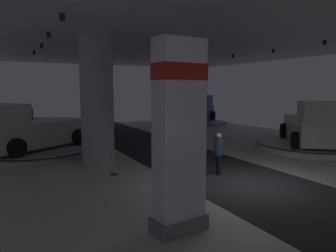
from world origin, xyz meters
TOP-DOWN VIEW (x-y plane):
  - ground at (0.00, 0.00)m, footprint 24.00×44.00m
  - ceiling_with_spotlights at (0.00, 0.00)m, footprint 24.00×44.00m
  - column_left at (-3.84, 5.31)m, footprint 1.39×1.39m
  - brand_sign_pylon at (-3.94, -2.10)m, footprint 1.33×0.79m
  - display_platform_deep_left at (-7.04, 15.26)m, footprint 5.36×5.36m
  - display_car_deep_left at (-7.02, 15.24)m, footprint 4.43×3.98m
  - display_platform_mid_right at (7.22, 3.43)m, footprint 5.68×5.68m
  - pickup_truck_mid_right at (7.02, 3.18)m, footprint 4.92×5.47m
  - display_platform_far_left at (-6.09, 9.03)m, footprint 5.68×5.68m
  - pickup_truck_far_left at (-6.35, 8.85)m, footprint 5.58×4.71m
  - display_platform_deep_right at (7.41, 15.73)m, footprint 5.69×5.69m
  - pickup_truck_deep_right at (7.66, 15.94)m, footprint 5.43×4.98m
  - visitor_walking_near at (-0.25, 1.50)m, footprint 0.32×0.32m
  - visitor_walking_far at (-1.07, 3.56)m, footprint 0.32×0.32m
  - stanchion_a at (-3.81, 3.24)m, footprint 0.28×0.28m

SIDE VIEW (x-z plane):
  - ground at x=0.00m, z-range -0.05..0.00m
  - display_platform_deep_left at x=-7.04m, z-range 0.02..0.27m
  - display_platform_far_left at x=-6.09m, z-range 0.02..0.27m
  - display_platform_mid_right at x=7.22m, z-range 0.02..0.36m
  - display_platform_deep_right at x=7.41m, z-range 0.02..0.39m
  - stanchion_a at x=-3.81m, z-range -0.13..0.88m
  - visitor_walking_near at x=-0.25m, z-range 0.11..1.70m
  - visitor_walking_far at x=-1.07m, z-range 0.11..1.70m
  - display_car_deep_left at x=-7.02m, z-range 0.16..1.87m
  - pickup_truck_far_left at x=-6.35m, z-range 0.04..2.34m
  - pickup_truck_mid_right at x=7.02m, z-range 0.13..2.43m
  - pickup_truck_deep_right at x=7.66m, z-range 0.15..2.45m
  - brand_sign_pylon at x=-3.94m, z-range 0.07..4.38m
  - column_left at x=-3.84m, z-range 0.00..5.50m
  - ceiling_with_spotlights at x=0.00m, z-range 5.35..5.74m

